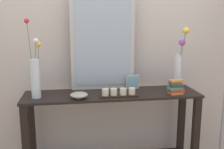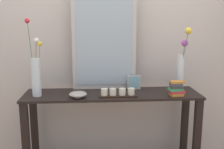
{
  "view_description": "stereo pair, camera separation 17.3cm",
  "coord_description": "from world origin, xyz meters",
  "px_view_note": "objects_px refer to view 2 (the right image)",
  "views": [
    {
      "loc": [
        -0.32,
        -2.18,
        1.48
      ],
      "look_at": [
        0.0,
        0.0,
        1.02
      ],
      "focal_mm": 42.67,
      "sensor_mm": 36.0,
      "label": 1
    },
    {
      "loc": [
        -0.15,
        -2.2,
        1.48
      ],
      "look_at": [
        0.0,
        0.0,
        1.02
      ],
      "focal_mm": 42.67,
      "sensor_mm": 36.0,
      "label": 2
    }
  ],
  "objects_px": {
    "mirror_leaning": "(104,39)",
    "tall_vase_left": "(36,73)",
    "decorative_bowl": "(78,94)",
    "vase_right": "(182,64)",
    "candle_tray": "(118,93)",
    "picture_frame_small": "(134,82)",
    "book_stack": "(176,89)",
    "console_table": "(112,130)"
  },
  "relations": [
    {
      "from": "mirror_leaning",
      "to": "candle_tray",
      "type": "relative_size",
      "value": 2.85
    },
    {
      "from": "picture_frame_small",
      "to": "book_stack",
      "type": "distance_m",
      "value": 0.39
    },
    {
      "from": "candle_tray",
      "to": "decorative_bowl",
      "type": "relative_size",
      "value": 2.21
    },
    {
      "from": "console_table",
      "to": "decorative_bowl",
      "type": "height_order",
      "value": "decorative_bowl"
    },
    {
      "from": "mirror_leaning",
      "to": "book_stack",
      "type": "distance_m",
      "value": 0.76
    },
    {
      "from": "decorative_bowl",
      "to": "book_stack",
      "type": "relative_size",
      "value": 1.03
    },
    {
      "from": "vase_right",
      "to": "candle_tray",
      "type": "height_order",
      "value": "vase_right"
    },
    {
      "from": "vase_right",
      "to": "candle_tray",
      "type": "relative_size",
      "value": 1.75
    },
    {
      "from": "picture_frame_small",
      "to": "mirror_leaning",
      "type": "bearing_deg",
      "value": 170.12
    },
    {
      "from": "decorative_bowl",
      "to": "console_table",
      "type": "bearing_deg",
      "value": 21.89
    },
    {
      "from": "tall_vase_left",
      "to": "vase_right",
      "type": "xyz_separation_m",
      "value": [
        1.25,
        0.1,
        0.04
      ]
    },
    {
      "from": "console_table",
      "to": "tall_vase_left",
      "type": "distance_m",
      "value": 0.83
    },
    {
      "from": "mirror_leaning",
      "to": "decorative_bowl",
      "type": "height_order",
      "value": "mirror_leaning"
    },
    {
      "from": "console_table",
      "to": "mirror_leaning",
      "type": "distance_m",
      "value": 0.81
    },
    {
      "from": "mirror_leaning",
      "to": "vase_right",
      "type": "bearing_deg",
      "value": -8.53
    },
    {
      "from": "mirror_leaning",
      "to": "picture_frame_small",
      "type": "height_order",
      "value": "mirror_leaning"
    },
    {
      "from": "console_table",
      "to": "picture_frame_small",
      "type": "height_order",
      "value": "picture_frame_small"
    },
    {
      "from": "tall_vase_left",
      "to": "picture_frame_small",
      "type": "relative_size",
      "value": 4.86
    },
    {
      "from": "tall_vase_left",
      "to": "candle_tray",
      "type": "distance_m",
      "value": 0.69
    },
    {
      "from": "console_table",
      "to": "picture_frame_small",
      "type": "distance_m",
      "value": 0.47
    },
    {
      "from": "console_table",
      "to": "picture_frame_small",
      "type": "bearing_deg",
      "value": 29.33
    },
    {
      "from": "candle_tray",
      "to": "vase_right",
      "type": "bearing_deg",
      "value": 15.62
    },
    {
      "from": "book_stack",
      "to": "candle_tray",
      "type": "bearing_deg",
      "value": 179.15
    },
    {
      "from": "candle_tray",
      "to": "console_table",
      "type": "bearing_deg",
      "value": 112.06
    },
    {
      "from": "console_table",
      "to": "candle_tray",
      "type": "relative_size",
      "value": 4.72
    },
    {
      "from": "tall_vase_left",
      "to": "decorative_bowl",
      "type": "height_order",
      "value": "tall_vase_left"
    },
    {
      "from": "console_table",
      "to": "book_stack",
      "type": "relative_size",
      "value": 10.73
    },
    {
      "from": "console_table",
      "to": "vase_right",
      "type": "xyz_separation_m",
      "value": [
        0.62,
        0.06,
        0.58
      ]
    },
    {
      "from": "vase_right",
      "to": "candle_tray",
      "type": "bearing_deg",
      "value": -164.38
    },
    {
      "from": "tall_vase_left",
      "to": "candle_tray",
      "type": "height_order",
      "value": "tall_vase_left"
    },
    {
      "from": "mirror_leaning",
      "to": "vase_right",
      "type": "relative_size",
      "value": 1.63
    },
    {
      "from": "book_stack",
      "to": "vase_right",
      "type": "bearing_deg",
      "value": 61.69
    },
    {
      "from": "tall_vase_left",
      "to": "decorative_bowl",
      "type": "relative_size",
      "value": 4.4
    },
    {
      "from": "tall_vase_left",
      "to": "picture_frame_small",
      "type": "xyz_separation_m",
      "value": [
        0.83,
        0.16,
        -0.13
      ]
    },
    {
      "from": "tall_vase_left",
      "to": "picture_frame_small",
      "type": "height_order",
      "value": "tall_vase_left"
    },
    {
      "from": "decorative_bowl",
      "to": "vase_right",
      "type": "bearing_deg",
      "value": 10.96
    },
    {
      "from": "decorative_bowl",
      "to": "book_stack",
      "type": "bearing_deg",
      "value": 0.41
    },
    {
      "from": "console_table",
      "to": "book_stack",
      "type": "distance_m",
      "value": 0.67
    },
    {
      "from": "picture_frame_small",
      "to": "console_table",
      "type": "bearing_deg",
      "value": -150.67
    },
    {
      "from": "mirror_leaning",
      "to": "tall_vase_left",
      "type": "distance_m",
      "value": 0.66
    },
    {
      "from": "tall_vase_left",
      "to": "book_stack",
      "type": "xyz_separation_m",
      "value": [
        1.15,
        -0.07,
        -0.14
      ]
    },
    {
      "from": "vase_right",
      "to": "picture_frame_small",
      "type": "bearing_deg",
      "value": 172.34
    }
  ]
}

